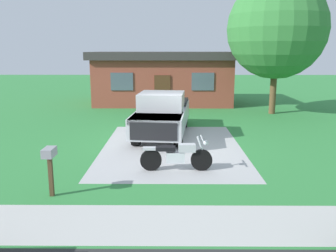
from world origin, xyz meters
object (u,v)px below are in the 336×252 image
pickup_truck (163,113)px  neighbor_house (163,77)px  shade_tree (277,29)px  motorcycle (177,156)px  mailbox (50,159)px

pickup_truck → neighbor_house: size_ratio=0.60×
shade_tree → neighbor_house: size_ratio=0.79×
pickup_truck → neighbor_house: neighbor_house is taller
pickup_truck → shade_tree: (6.23, 5.35, 3.82)m
motorcycle → shade_tree: bearing=60.4°
motorcycle → shade_tree: (5.71, 10.03, 4.30)m
mailbox → neighbor_house: size_ratio=0.13×
mailbox → shade_tree: shade_tree is taller
pickup_truck → neighbor_house: (-0.18, 9.61, 0.84)m
mailbox → neighbor_house: neighbor_house is taller
pickup_truck → motorcycle: bearing=-83.6°
neighbor_house → pickup_truck: bearing=-88.9°
motorcycle → shade_tree: shade_tree is taller
shade_tree → mailbox: bearing=-126.6°
shade_tree → pickup_truck: bearing=-139.3°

